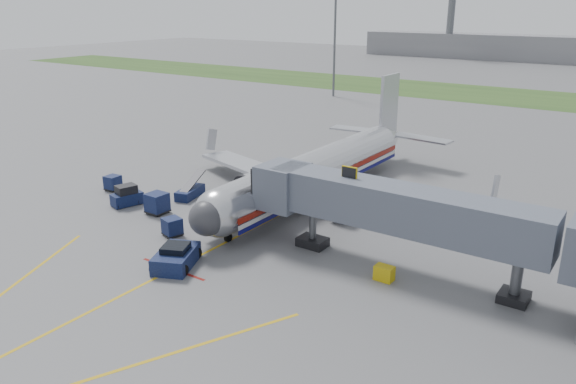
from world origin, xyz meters
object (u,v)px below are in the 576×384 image
Objects in this scene: belt_loader at (190,192)px; ramp_worker at (212,206)px; airliner at (317,170)px; baggage_tug at (127,196)px; pushback_tug at (176,257)px.

belt_loader reaches higher than ramp_worker.
airliner reaches higher than ramp_worker.
belt_loader is 5.58m from ramp_worker.
belt_loader reaches higher than baggage_tug.
belt_loader is (3.19, 5.04, -0.33)m from baggage_tug.
pushback_tug is 1.02× the size of belt_loader.
airliner is at bearing 35.43° from belt_loader.
belt_loader is at bearing -144.57° from airliner.
airliner is 18.04m from baggage_tug.
airliner is 7.97× the size of belt_loader.
ramp_worker is at bearing -26.22° from belt_loader.
airliner is 12.47m from belt_loader.
pushback_tug is 10.37m from ramp_worker.
ramp_worker is (8.19, 2.58, -0.03)m from baggage_tug.
ramp_worker is (-4.85, 9.16, 0.13)m from pushback_tug.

